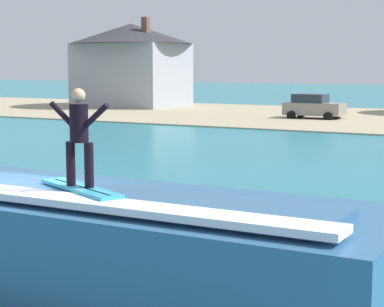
% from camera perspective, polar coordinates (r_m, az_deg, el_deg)
% --- Properties ---
extents(ground_plane, '(260.00, 260.00, 0.00)m').
position_cam_1_polar(ground_plane, '(13.90, -14.38, -9.44)').
color(ground_plane, teal).
extents(wave_crest, '(10.49, 3.69, 1.81)m').
position_cam_1_polar(wave_crest, '(12.68, -7.02, -6.89)').
color(wave_crest, '#31608B').
rests_on(wave_crest, ground_plane).
extents(surfboard, '(2.21, 1.32, 0.06)m').
position_cam_1_polar(surfboard, '(12.08, -9.16, -2.84)').
color(surfboard, '#33A5CC').
rests_on(surfboard, wave_crest).
extents(surfer, '(1.24, 0.32, 1.69)m').
position_cam_1_polar(surfer, '(11.95, -9.27, 1.75)').
color(surfer, black).
rests_on(surfer, surfboard).
extents(car_near_shore, '(4.24, 2.28, 1.86)m').
position_cam_1_polar(car_near_shore, '(51.37, 9.93, 3.83)').
color(car_near_shore, gray).
rests_on(car_near_shore, ground_plane).
extents(house_with_chimney, '(11.53, 11.53, 8.25)m').
position_cam_1_polar(house_with_chimney, '(65.86, -5.01, 7.71)').
color(house_with_chimney, '#9EA3AD').
rests_on(house_with_chimney, ground_plane).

